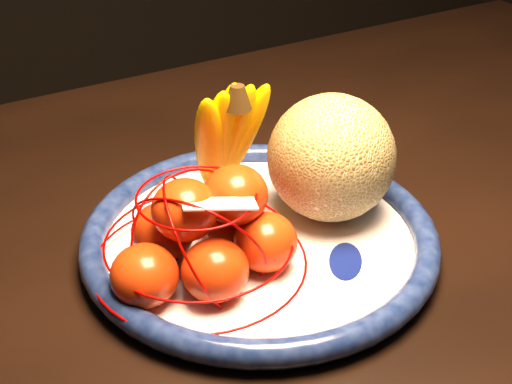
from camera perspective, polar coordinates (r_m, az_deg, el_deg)
name	(u,v)px	position (r m, az deg, el deg)	size (l,w,h in m)	color
dining_table	(346,222)	(1.00, 7.25, -2.38)	(1.60, 1.07, 0.75)	black
fruit_bowl	(260,238)	(0.80, 0.29, -3.67)	(0.40, 0.40, 0.03)	white
cantaloupe	(331,158)	(0.81, 6.04, 2.75)	(0.15, 0.15, 0.15)	olive
banana_bunch	(224,136)	(0.81, -2.56, 4.46)	(0.12, 0.11, 0.18)	#F1BF00
mandarin_bag	(205,236)	(0.73, -4.14, -3.51)	(0.25, 0.25, 0.14)	red
price_tag	(219,204)	(0.68, -2.96, -0.95)	(0.07, 0.03, 0.00)	white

